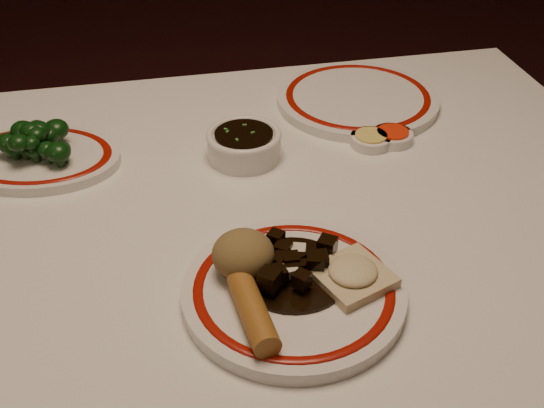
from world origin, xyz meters
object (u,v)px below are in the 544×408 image
(rice_mound, at_px, (243,254))
(broccoli_pile, at_px, (34,140))
(soy_bowl, at_px, (244,146))
(broccoli_plate, at_px, (37,158))
(stirfry_heap, at_px, (292,267))
(dining_table, at_px, (245,267))
(spring_roll, at_px, (253,311))
(fried_wonton, at_px, (353,274))
(main_plate, at_px, (294,292))

(rice_mound, bearing_deg, broccoli_pile, 128.13)
(rice_mound, distance_m, soy_bowl, 0.28)
(broccoli_plate, relative_size, broccoli_pile, 2.61)
(stirfry_heap, xyz_separation_m, broccoli_plate, (-0.31, 0.34, -0.02))
(dining_table, distance_m, stirfry_heap, 0.19)
(spring_roll, height_order, broccoli_plate, spring_roll)
(stirfry_heap, height_order, broccoli_pile, broccoli_pile)
(fried_wonton, bearing_deg, dining_table, 119.21)
(rice_mound, bearing_deg, spring_roll, -92.99)
(rice_mound, xyz_separation_m, broccoli_pile, (-0.25, 0.32, -0.00))
(rice_mound, relative_size, fried_wonton, 0.71)
(rice_mound, distance_m, stirfry_heap, 0.06)
(main_plate, height_order, spring_roll, spring_roll)
(stirfry_heap, xyz_separation_m, soy_bowl, (-0.00, 0.29, -0.01))
(dining_table, height_order, broccoli_plate, broccoli_plate)
(main_plate, distance_m, spring_roll, 0.07)
(main_plate, xyz_separation_m, broccoli_pile, (-0.31, 0.36, 0.03))
(broccoli_pile, bearing_deg, spring_roll, -58.36)
(main_plate, relative_size, rice_mound, 3.63)
(dining_table, relative_size, main_plate, 4.52)
(rice_mound, xyz_separation_m, soy_bowl, (0.05, 0.28, -0.02))
(fried_wonton, bearing_deg, stirfry_heap, 158.48)
(fried_wonton, distance_m, soy_bowl, 0.33)
(broccoli_plate, bearing_deg, broccoli_pile, -30.66)
(soy_bowl, bearing_deg, broccoli_plate, 171.20)
(rice_mound, height_order, broccoli_pile, rice_mound)
(fried_wonton, bearing_deg, broccoli_plate, 135.66)
(dining_table, distance_m, spring_roll, 0.25)
(rice_mound, distance_m, spring_roll, 0.08)
(dining_table, height_order, broccoli_pile, broccoli_pile)
(stirfry_heap, bearing_deg, rice_mound, 163.17)
(spring_roll, bearing_deg, dining_table, 77.57)
(fried_wonton, bearing_deg, broccoli_pile, 135.60)
(dining_table, xyz_separation_m, broccoli_pile, (-0.28, 0.19, 0.13))
(stirfry_heap, bearing_deg, broccoli_plate, 132.31)
(dining_table, relative_size, stirfry_heap, 9.11)
(fried_wonton, height_order, soy_bowl, same)
(fried_wonton, bearing_deg, spring_roll, -162.19)
(rice_mound, height_order, broccoli_plate, rice_mound)
(dining_table, xyz_separation_m, stirfry_heap, (0.03, -0.15, 0.12))
(main_plate, bearing_deg, fried_wonton, -3.22)
(main_plate, bearing_deg, spring_roll, -141.90)
(broccoli_plate, bearing_deg, stirfry_heap, -47.69)
(dining_table, bearing_deg, spring_roll, -97.03)
(spring_roll, relative_size, broccoli_plate, 0.38)
(broccoli_pile, bearing_deg, rice_mound, -51.87)
(dining_table, height_order, rice_mound, rice_mound)
(dining_table, bearing_deg, fried_wonton, -60.79)
(dining_table, relative_size, soy_bowl, 10.77)
(main_plate, distance_m, rice_mound, 0.07)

